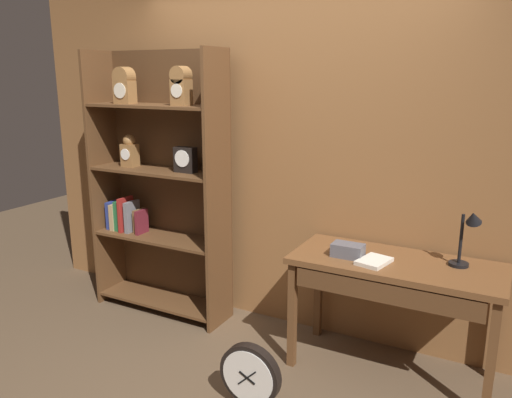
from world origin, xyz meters
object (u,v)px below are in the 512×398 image
open_repair_manual (374,261)px  toolbox_small (348,250)px  workbench (394,277)px  desk_lamp (467,234)px  round_clock_large (250,377)px  bookshelf (158,184)px

open_repair_manual → toolbox_small: bearing=-177.6°
toolbox_small → workbench: bearing=8.7°
desk_lamp → toolbox_small: bearing=-168.3°
open_repair_manual → round_clock_large: (-0.50, -0.68, -0.57)m
desk_lamp → open_repair_manual: bearing=-160.9°
bookshelf → open_repair_manual: bookshelf is taller
desk_lamp → open_repair_manual: (-0.50, -0.17, -0.20)m
bookshelf → desk_lamp: 2.31m
desk_lamp → round_clock_large: size_ratio=0.91×
toolbox_small → round_clock_large: bearing=-114.5°
bookshelf → workbench: (1.92, -0.09, -0.39)m
open_repair_manual → desk_lamp: bearing=31.7°
toolbox_small → round_clock_large: size_ratio=0.48×
toolbox_small → round_clock_large: toolbox_small is taller
workbench → round_clock_large: bearing=-129.2°
toolbox_small → open_repair_manual: toolbox_small is taller
desk_lamp → toolbox_small: 0.72m
round_clock_large → workbench: bearing=50.8°
workbench → desk_lamp: 0.51m
desk_lamp → toolbox_small: (-0.68, -0.14, -0.17)m
workbench → desk_lamp: desk_lamp is taller
round_clock_large → bookshelf: bearing=146.9°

